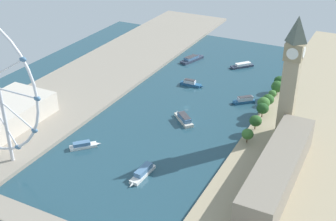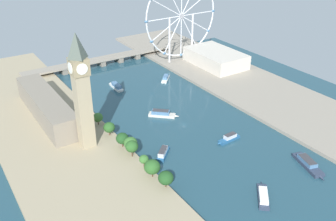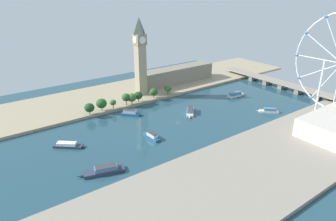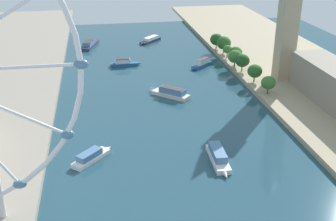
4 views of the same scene
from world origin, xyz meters
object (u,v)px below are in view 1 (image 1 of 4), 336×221
(tour_boat_0, at_px, (242,65))
(tour_boat_5, at_px, (83,145))
(tour_boat_1, at_px, (184,118))
(tour_boat_3, at_px, (191,83))
(tour_boat_4, at_px, (192,59))
(parliament_block, at_px, (278,169))
(riverside_hall, at_px, (5,114))
(clock_tower, at_px, (291,76))
(tour_boat_6, at_px, (143,173))
(tour_boat_2, at_px, (244,100))

(tour_boat_0, bearing_deg, tour_boat_5, 26.77)
(tour_boat_0, xyz_separation_m, tour_boat_1, (4.79, 132.38, 0.63))
(tour_boat_3, bearing_deg, tour_boat_4, 110.28)
(tour_boat_1, relative_size, tour_boat_4, 0.70)
(tour_boat_0, xyz_separation_m, tour_boat_3, (28.61, 66.34, 0.42))
(parliament_block, distance_m, tour_boat_3, 163.60)
(tour_boat_4, distance_m, tour_boat_5, 194.92)
(riverside_hall, relative_size, tour_boat_1, 3.00)
(tour_boat_0, bearing_deg, tour_boat_4, -40.69)
(clock_tower, height_order, riverside_hall, clock_tower)
(tour_boat_5, bearing_deg, clock_tower, -13.14)
(tour_boat_1, bearing_deg, riverside_hall, 72.83)
(tour_boat_4, distance_m, tour_boat_6, 212.69)
(riverside_hall, height_order, tour_boat_1, riverside_hall)
(tour_boat_2, height_order, tour_boat_6, tour_boat_2)
(tour_boat_1, distance_m, tour_boat_3, 70.21)
(tour_boat_1, relative_size, tour_boat_5, 1.24)
(tour_boat_4, relative_size, tour_boat_5, 1.79)
(tour_boat_0, distance_m, tour_boat_5, 209.19)
(parliament_block, xyz_separation_m, tour_boat_5, (138.76, 18.69, -11.46))
(tour_boat_1, distance_m, tour_boat_2, 63.63)
(tour_boat_2, bearing_deg, tour_boat_3, -54.15)
(tour_boat_2, relative_size, tour_boat_4, 0.55)
(tour_boat_0, distance_m, tour_boat_2, 83.00)
(parliament_block, height_order, tour_boat_0, parliament_block)
(tour_boat_0, relative_size, tour_boat_6, 0.87)
(tour_boat_4, bearing_deg, tour_boat_5, -162.97)
(tour_boat_0, xyz_separation_m, tour_boat_5, (53.72, 202.17, 0.12))
(parliament_block, relative_size, tour_boat_1, 4.62)
(tour_boat_0, xyz_separation_m, tour_boat_6, (-2.56, 212.29, 0.45))
(tour_boat_0, relative_size, tour_boat_4, 0.70)
(parliament_block, xyz_separation_m, tour_boat_4, (139.01, -176.22, -11.28))
(tour_boat_1, bearing_deg, clock_tower, -128.17)
(tour_boat_3, distance_m, tour_boat_5, 138.14)
(tour_boat_1, bearing_deg, tour_boat_4, -26.16)
(tour_boat_3, xyz_separation_m, tour_boat_4, (25.35, -59.08, -0.13))
(parliament_block, height_order, tour_boat_1, parliament_block)
(tour_boat_6, bearing_deg, tour_boat_4, -162.46)
(tour_boat_2, distance_m, tour_boat_4, 108.51)
(clock_tower, relative_size, riverside_hall, 1.26)
(tour_boat_3, height_order, tour_boat_5, tour_boat_3)
(tour_boat_4, bearing_deg, tour_boat_0, -65.39)
(parliament_block, xyz_separation_m, tour_boat_1, (89.83, -51.09, -10.94))
(parliament_block, bearing_deg, tour_boat_2, -61.71)
(tour_boat_4, bearing_deg, riverside_hall, 176.60)
(riverside_hall, xyz_separation_m, tour_boat_1, (-122.29, -71.87, -8.82))
(clock_tower, bearing_deg, tour_boat_5, 33.11)
(tour_boat_0, height_order, tour_boat_2, tour_boat_2)
(clock_tower, xyz_separation_m, tour_boat_2, (44.93, -41.38, -48.14))
(clock_tower, xyz_separation_m, tour_boat_5, (126.94, 82.77, -48.63))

